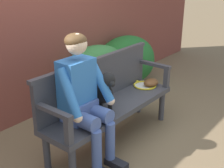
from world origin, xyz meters
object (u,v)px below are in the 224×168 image
at_px(garden_bench, 112,110).
at_px(person_seated, 83,96).
at_px(tennis_racket, 143,85).
at_px(dog_on_bench, 102,90).
at_px(baseball_glove, 151,83).

bearing_deg(garden_bench, person_seated, -178.77).
relative_size(person_seated, tennis_racket, 2.27).
bearing_deg(dog_on_bench, garden_bench, -7.68).
relative_size(tennis_racket, baseball_glove, 2.65).
relative_size(garden_bench, dog_on_bench, 3.94).
xyz_separation_m(person_seated, baseball_glove, (1.20, -0.02, -0.23)).
bearing_deg(dog_on_bench, baseball_glove, -3.26).
height_order(garden_bench, dog_on_bench, dog_on_bench).
bearing_deg(tennis_racket, garden_bench, -175.75).
height_order(person_seated, baseball_glove, person_seated).
xyz_separation_m(garden_bench, person_seated, (-0.45, -0.01, 0.33)).
xyz_separation_m(garden_bench, dog_on_bench, (-0.14, 0.02, 0.28)).
bearing_deg(baseball_glove, tennis_racket, 117.57).
bearing_deg(baseball_glove, garden_bench, 177.56).
bearing_deg(person_seated, baseball_glove, -1.06).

